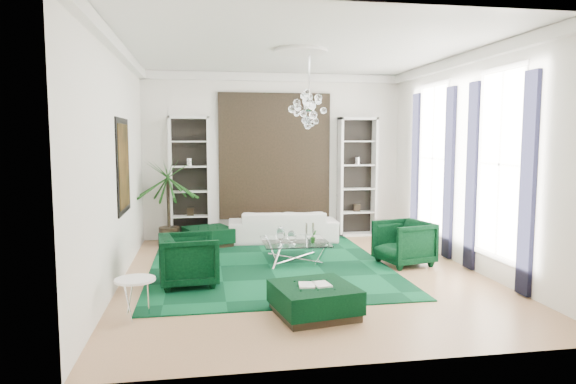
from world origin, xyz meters
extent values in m
cube|color=tan|center=(0.00, 0.00, -0.01)|extent=(6.00, 7.00, 0.02)
cube|color=white|center=(0.00, 0.00, 3.81)|extent=(6.00, 7.00, 0.02)
cube|color=white|center=(0.00, 3.51, 1.90)|extent=(6.00, 0.02, 3.80)
cube|color=white|center=(0.00, -3.51, 1.90)|extent=(6.00, 0.02, 3.80)
cube|color=white|center=(-3.01, 0.00, 1.90)|extent=(0.02, 7.00, 3.80)
cube|color=white|center=(3.01, 0.00, 1.90)|extent=(0.02, 7.00, 3.80)
cylinder|color=white|center=(0.00, 0.30, 3.77)|extent=(0.90, 0.90, 0.05)
cube|color=black|center=(0.00, 3.46, 1.90)|extent=(2.50, 0.06, 2.80)
cube|color=black|center=(-2.97, 0.60, 1.85)|extent=(0.04, 1.30, 1.60)
cube|color=white|center=(2.99, -0.90, 1.90)|extent=(0.03, 1.10, 2.90)
cube|color=black|center=(2.96, -1.68, 1.65)|extent=(0.07, 0.30, 3.25)
cube|color=black|center=(2.96, -0.12, 1.65)|extent=(0.07, 0.30, 3.25)
cube|color=white|center=(2.99, 1.50, 1.90)|extent=(0.03, 1.10, 2.90)
cube|color=black|center=(2.96, 0.72, 1.65)|extent=(0.07, 0.30, 3.25)
cube|color=black|center=(2.96, 2.28, 1.65)|extent=(0.07, 0.30, 3.25)
cube|color=black|center=(-0.50, 0.78, 0.01)|extent=(4.20, 5.00, 0.02)
imported|color=silver|center=(0.09, 2.86, 0.35)|extent=(2.45, 1.09, 0.70)
imported|color=black|center=(-1.90, -0.30, 0.41)|extent=(0.98, 0.96, 0.81)
imported|color=black|center=(1.95, 0.40, 0.41)|extent=(1.07, 1.05, 0.81)
cube|color=black|center=(-1.57, 2.65, 0.20)|extent=(1.15, 1.15, 0.40)
cube|color=black|center=(-0.25, -1.97, 0.20)|extent=(1.16, 1.16, 0.40)
cube|color=white|center=(-0.25, -1.97, 0.42)|extent=(0.42, 0.28, 0.03)
cylinder|color=white|center=(-2.55, -1.67, 0.25)|extent=(0.53, 0.53, 0.50)
imported|color=#174714|center=(0.31, 0.64, 0.53)|extent=(0.16, 0.15, 0.24)
camera|label=1|loc=(-1.67, -8.36, 2.31)|focal=32.00mm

